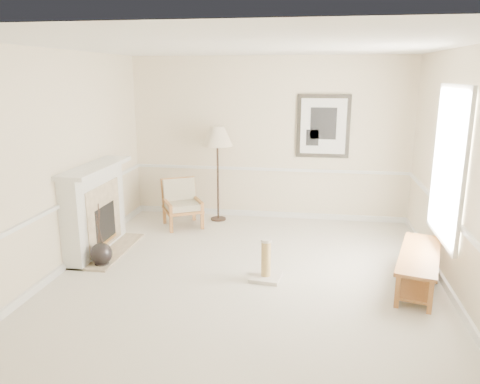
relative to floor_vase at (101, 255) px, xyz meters
name	(u,v)px	position (x,y,z in m)	size (l,w,h in m)	color
ground	(247,278)	(2.04, -0.07, -0.17)	(5.50, 5.50, 0.00)	silver
room	(259,135)	(2.18, 0.01, 1.70)	(5.04, 5.54, 2.92)	beige
fireplace	(96,210)	(-0.30, 0.53, 0.48)	(0.64, 1.64, 1.31)	white
floor_vase	(101,255)	(0.00, 0.00, 0.00)	(0.31, 0.31, 0.90)	black
armchair	(181,201)	(0.59, 1.95, 0.27)	(0.85, 0.87, 0.81)	#A46735
floor_lamp	(217,139)	(1.17, 2.33, 1.31)	(0.58, 0.58, 1.70)	black
bench	(419,264)	(4.19, 0.04, 0.13)	(0.84, 1.59, 0.44)	#A46735
scratching_post	(266,266)	(2.29, -0.06, 0.01)	(0.43, 0.43, 0.55)	beige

